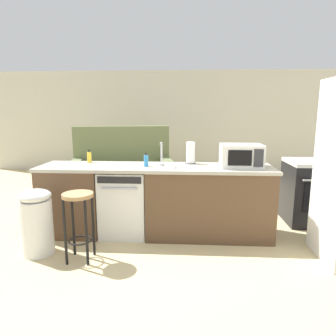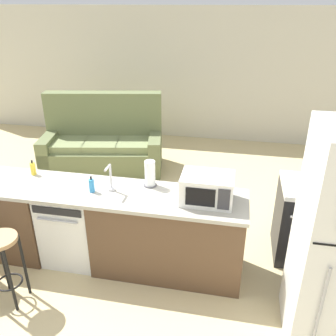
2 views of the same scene
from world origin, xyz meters
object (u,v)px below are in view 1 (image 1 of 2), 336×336
at_px(dishwasher, 125,202).
at_px(paper_towel_roll, 190,153).
at_px(bar_stool, 79,212).
at_px(couch, 122,169).
at_px(stove_range, 314,192).
at_px(soap_bottle, 146,161).
at_px(trash_bin, 37,221).
at_px(kettle, 326,153).
at_px(microwave, 241,156).
at_px(dish_soap_bottle, 89,157).

bearing_deg(dishwasher, paper_towel_roll, 13.61).
height_order(bar_stool, couch, couch).
distance_m(stove_range, soap_bottle, 2.44).
bearing_deg(soap_bottle, paper_towel_roll, 24.21).
height_order(dishwasher, soap_bottle, soap_bottle).
distance_m(soap_bottle, trash_bin, 1.42).
distance_m(dishwasher, paper_towel_roll, 1.06).
relative_size(dishwasher, bar_stool, 1.14).
bearing_deg(soap_bottle, kettle, 16.26).
xyz_separation_m(dishwasher, microwave, (1.46, -0.00, 0.62)).
bearing_deg(dish_soap_bottle, trash_bin, -112.72).
bearing_deg(paper_towel_roll, dish_soap_bottle, -179.95).
bearing_deg(bar_stool, paper_towel_roll, 39.00).
relative_size(kettle, bar_stool, 0.28).
height_order(dishwasher, trash_bin, dishwasher).
bearing_deg(bar_stool, microwave, 22.63).
relative_size(bar_stool, couch, 0.35).
bearing_deg(microwave, couch, 129.81).
bearing_deg(soap_bottle, dishwasher, 171.21).
bearing_deg(trash_bin, paper_towel_roll, 26.22).
distance_m(trash_bin, couch, 3.06).
distance_m(microwave, soap_bottle, 1.17).
distance_m(stove_range, kettle, 0.58).
distance_m(paper_towel_roll, trash_bin, 2.01).
bearing_deg(dish_soap_bottle, stove_range, 6.35).
xyz_separation_m(soap_bottle, kettle, (2.48, 0.72, 0.01)).
bearing_deg(soap_bottle, trash_bin, -152.84).
height_order(paper_towel_roll, bar_stool, paper_towel_roll).
bearing_deg(couch, paper_towel_roll, -57.75).
height_order(stove_range, kettle, kettle).
bearing_deg(stove_range, dish_soap_bottle, -173.65).
xyz_separation_m(dish_soap_bottle, kettle, (3.28, 0.48, 0.01)).
bearing_deg(stove_range, soap_bottle, -165.61).
height_order(stove_range, dish_soap_bottle, dish_soap_bottle).
bearing_deg(kettle, dishwasher, -166.22).
bearing_deg(microwave, kettle, 27.40).
height_order(paper_towel_roll, trash_bin, paper_towel_roll).
distance_m(bar_stool, trash_bin, 0.56).
relative_size(microwave, dish_soap_bottle, 2.84).
bearing_deg(dishwasher, couch, 102.88).
relative_size(dishwasher, trash_bin, 1.14).
xyz_separation_m(stove_range, kettle, (0.17, 0.13, 0.53)).
distance_m(kettle, couch, 3.79).
relative_size(dishwasher, kettle, 4.10).
height_order(stove_range, soap_bottle, soap_bottle).
bearing_deg(soap_bottle, stove_range, 14.39).
height_order(dishwasher, microwave, microwave).
distance_m(stove_range, microwave, 1.40).
relative_size(dishwasher, couch, 0.39).
height_order(microwave, paper_towel_roll, paper_towel_roll).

